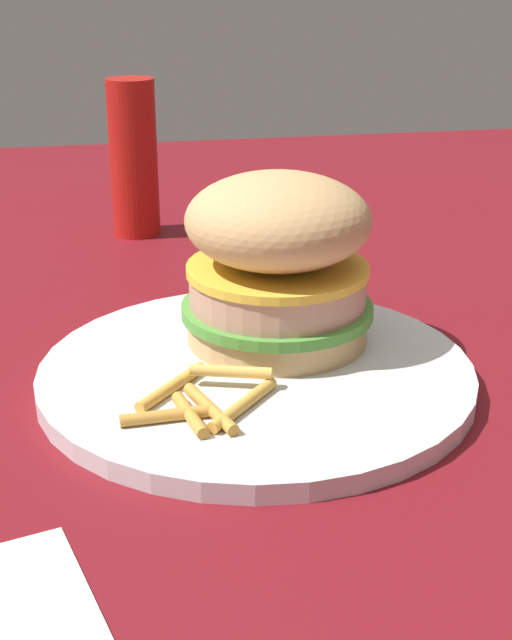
{
  "coord_description": "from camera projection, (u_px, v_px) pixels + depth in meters",
  "views": [
    {
      "loc": [
        0.12,
        0.46,
        0.25
      ],
      "look_at": [
        0.02,
        -0.03,
        0.04
      ],
      "focal_mm": 49.93,
      "sensor_mm": 36.0,
      "label": 1
    }
  ],
  "objects": [
    {
      "name": "sandwich",
      "position": [
        279.0,
        259.0,
        0.56
      ],
      "size": [
        0.12,
        0.12,
        0.11
      ],
      "color": "tan",
      "rests_on": "plate"
    },
    {
      "name": "plate",
      "position": [
        256.0,
        374.0,
        0.55
      ],
      "size": [
        0.27,
        0.27,
        0.01
      ],
      "primitive_type": "cylinder",
      "color": "silver",
      "rests_on": "ground_plane"
    },
    {
      "name": "ground_plane",
      "position": [
        299.0,
        399.0,
        0.53
      ],
      "size": [
        1.6,
        1.6,
        0.0
      ],
      "primitive_type": "plane",
      "color": "maroon"
    },
    {
      "name": "fries_pile",
      "position": [
        203.0,
        399.0,
        0.5
      ],
      "size": [
        0.09,
        0.08,
        0.01
      ],
      "color": "gold",
      "rests_on": "plate"
    },
    {
      "name": "ketchup_bottle",
      "position": [
        134.0,
        158.0,
        0.82
      ],
      "size": [
        0.04,
        0.04,
        0.14
      ],
      "primitive_type": "cylinder",
      "color": "#B21914",
      "rests_on": "ground_plane"
    }
  ]
}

